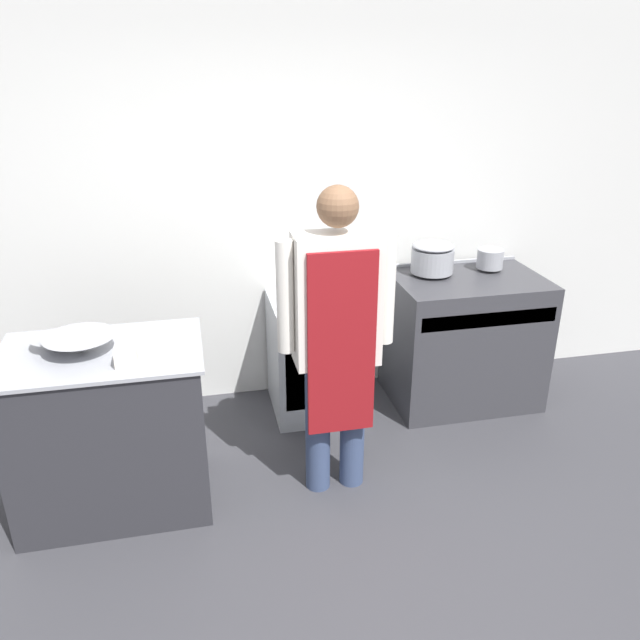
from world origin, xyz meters
TOP-DOWN VIEW (x-y plane):
  - ground_plane at (0.00, 0.00)m, footprint 14.00×14.00m
  - wall_back at (0.00, 2.21)m, footprint 8.00×0.05m
  - prep_counter at (-1.17, 1.11)m, footprint 1.03×0.68m
  - stove at (1.17, 1.79)m, footprint 1.01×0.70m
  - fridge_unit at (0.11, 1.87)m, footprint 0.58×0.59m
  - person_cook at (0.05, 0.99)m, footprint 0.63×0.24m
  - mixing_bowl at (-1.25, 1.12)m, footprint 0.36×0.36m
  - small_bowl at (-1.39, 1.20)m, footprint 0.23×0.23m
  - plastic_tub at (-1.02, 0.93)m, footprint 0.10×0.10m
  - stock_pot at (0.95, 1.91)m, footprint 0.29×0.29m
  - sauce_pot at (1.38, 1.91)m, footprint 0.18×0.18m

SIDE VIEW (x-z plane):
  - ground_plane at x=0.00m, z-range 0.00..0.00m
  - fridge_unit at x=0.11m, z-range 0.00..0.82m
  - stove at x=1.17m, z-range -0.01..0.93m
  - prep_counter at x=-1.17m, z-range 0.00..0.93m
  - small_bowl at x=-1.39m, z-range 0.93..0.99m
  - mixing_bowl at x=-1.25m, z-range 0.93..1.02m
  - plastic_tub at x=-1.02m, z-range 0.93..1.02m
  - person_cook at x=0.05m, z-range 0.12..1.87m
  - sauce_pot at x=1.38m, z-range 0.94..1.07m
  - stock_pot at x=0.95m, z-range 0.94..1.15m
  - wall_back at x=0.00m, z-range 0.00..2.70m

